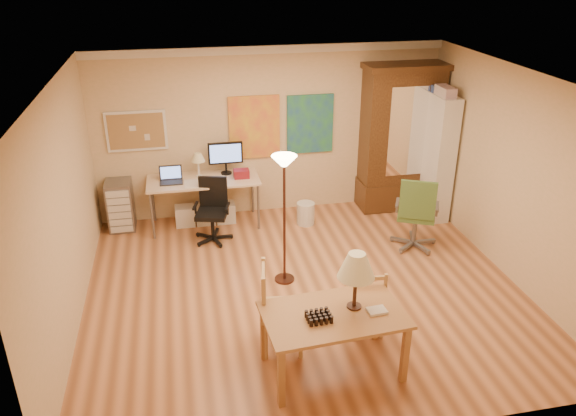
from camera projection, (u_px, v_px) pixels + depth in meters
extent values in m
plane|color=brown|center=(304.00, 288.00, 7.27)|extent=(5.50, 5.50, 0.00)
cube|color=white|center=(269.00, 49.00, 8.35)|extent=(5.50, 0.08, 0.12)
cube|color=tan|center=(136.00, 131.00, 8.47)|extent=(0.90, 0.04, 0.62)
cube|color=yellow|center=(254.00, 127.00, 8.81)|extent=(0.80, 0.04, 1.00)
cube|color=#23598F|center=(310.00, 124.00, 8.97)|extent=(0.75, 0.04, 0.95)
cube|color=olive|center=(334.00, 315.00, 5.60)|extent=(1.47, 0.95, 0.04)
cube|color=olive|center=(281.00, 378.00, 5.28)|extent=(0.07, 0.07, 0.67)
cube|color=olive|center=(405.00, 354.00, 5.59)|extent=(0.07, 0.07, 0.67)
cube|color=olive|center=(264.00, 333.00, 5.90)|extent=(0.07, 0.07, 0.67)
cube|color=olive|center=(376.00, 313.00, 6.21)|extent=(0.07, 0.07, 0.67)
cylinder|color=black|center=(354.00, 306.00, 5.68)|extent=(0.15, 0.15, 0.02)
cylinder|color=black|center=(355.00, 291.00, 5.61)|extent=(0.04, 0.04, 0.38)
cone|color=beige|center=(356.00, 265.00, 5.48)|extent=(0.38, 0.38, 0.26)
cube|color=silver|center=(377.00, 311.00, 5.60)|extent=(0.20, 0.15, 0.03)
cube|color=black|center=(319.00, 317.00, 5.47)|extent=(0.28, 0.23, 0.08)
cube|color=#9F6E49|center=(365.00, 301.00, 6.32)|extent=(0.43, 0.41, 0.04)
cube|color=#9F6E49|center=(376.00, 307.00, 6.57)|extent=(0.04, 0.04, 0.38)
cube|color=#9F6E49|center=(347.00, 309.00, 6.54)|extent=(0.04, 0.04, 0.38)
cube|color=#9F6E49|center=(382.00, 324.00, 6.28)|extent=(0.04, 0.04, 0.38)
cube|color=#9F6E49|center=(353.00, 325.00, 6.25)|extent=(0.04, 0.04, 0.38)
cube|color=#9F6E49|center=(385.00, 291.00, 6.10)|extent=(0.04, 0.04, 0.44)
cube|color=#9F6E49|center=(355.00, 293.00, 6.07)|extent=(0.04, 0.04, 0.44)
cube|color=#9F6E49|center=(370.00, 289.00, 6.07)|extent=(0.34, 0.06, 0.04)
cube|color=#9F6E49|center=(282.00, 310.00, 6.02)|extent=(0.52, 0.54, 0.04)
cube|color=#9F6E49|center=(301.00, 340.00, 5.95)|extent=(0.05, 0.05, 0.46)
cube|color=#9F6E49|center=(299.00, 318.00, 6.32)|extent=(0.05, 0.05, 0.46)
cube|color=#9F6E49|center=(265.00, 341.00, 5.93)|extent=(0.05, 0.05, 0.46)
cube|color=#9F6E49|center=(264.00, 318.00, 6.30)|extent=(0.05, 0.05, 0.46)
cube|color=#9F6E49|center=(264.00, 300.00, 5.72)|extent=(0.05, 0.05, 0.53)
cube|color=#9F6E49|center=(264.00, 279.00, 6.08)|extent=(0.05, 0.05, 0.53)
cube|color=#9F6E49|center=(264.00, 285.00, 5.88)|extent=(0.10, 0.41, 0.05)
cylinder|color=#3E2019|center=(285.00, 279.00, 7.46)|extent=(0.26, 0.26, 0.03)
cylinder|color=#3E2019|center=(284.00, 223.00, 7.11)|extent=(0.03, 0.03, 1.64)
cone|color=#FFE0A5|center=(284.00, 161.00, 6.76)|extent=(0.32, 0.32, 0.13)
cube|color=beige|center=(203.00, 180.00, 8.63)|extent=(1.71, 0.75, 0.03)
cylinder|color=slate|center=(152.00, 216.00, 8.37)|extent=(0.04, 0.04, 0.75)
cylinder|color=slate|center=(258.00, 207.00, 8.66)|extent=(0.04, 0.04, 0.75)
cylinder|color=slate|center=(153.00, 199.00, 8.94)|extent=(0.04, 0.04, 0.75)
cylinder|color=slate|center=(253.00, 191.00, 9.23)|extent=(0.04, 0.04, 0.75)
cube|color=black|center=(171.00, 182.00, 8.49)|extent=(0.34, 0.24, 0.02)
cube|color=black|center=(171.00, 171.00, 8.59)|extent=(0.34, 0.06, 0.22)
cube|color=black|center=(225.00, 153.00, 8.69)|extent=(0.53, 0.04, 0.34)
cone|color=beige|center=(198.00, 157.00, 8.58)|extent=(0.21, 0.21, 0.13)
cube|color=silver|center=(193.00, 184.00, 8.45)|extent=(0.27, 0.34, 0.01)
cube|color=maroon|center=(241.00, 174.00, 8.66)|extent=(0.24, 0.17, 0.13)
cube|color=white|center=(185.00, 216.00, 8.88)|extent=(0.30, 0.26, 0.32)
cube|color=white|center=(205.00, 214.00, 8.94)|extent=(0.30, 0.26, 0.32)
cube|color=silver|center=(226.00, 212.00, 8.99)|extent=(0.30, 0.26, 0.32)
cylinder|color=black|center=(213.00, 227.00, 8.37)|extent=(0.06, 0.06, 0.37)
cube|color=black|center=(212.00, 214.00, 8.28)|extent=(0.53, 0.52, 0.06)
cube|color=black|center=(213.00, 191.00, 8.35)|extent=(0.42, 0.15, 0.48)
cube|color=black|center=(195.00, 206.00, 8.24)|extent=(0.11, 0.28, 0.03)
cube|color=black|center=(227.00, 206.00, 8.22)|extent=(0.11, 0.28, 0.03)
cylinder|color=slate|center=(415.00, 229.00, 8.20)|extent=(0.06, 0.06, 0.43)
cube|color=#43612C|center=(416.00, 214.00, 8.10)|extent=(0.68, 0.67, 0.08)
cube|color=#43612C|center=(418.00, 200.00, 7.75)|extent=(0.47, 0.26, 0.56)
cube|color=slate|center=(437.00, 207.00, 7.97)|extent=(0.18, 0.31, 0.03)
cube|color=slate|center=(397.00, 203.00, 8.09)|extent=(0.18, 0.31, 0.03)
cube|color=slate|center=(121.00, 205.00, 8.69)|extent=(0.39, 0.45, 0.78)
cube|color=silver|center=(120.00, 211.00, 8.48)|extent=(0.33, 0.02, 0.67)
cube|color=#351B0E|center=(399.00, 140.00, 9.15)|extent=(1.22, 0.55, 2.32)
cube|color=#351B0E|center=(395.00, 192.00, 9.54)|extent=(1.26, 0.60, 0.46)
cube|color=white|center=(407.00, 132.00, 8.81)|extent=(0.61, 0.01, 1.44)
cube|color=#351B0E|center=(406.00, 66.00, 8.65)|extent=(1.30, 0.62, 0.09)
cube|color=white|center=(436.00, 156.00, 8.91)|extent=(0.30, 0.80, 2.00)
cube|color=#993333|center=(434.00, 190.00, 8.99)|extent=(0.18, 0.40, 0.24)
cube|color=#334C99|center=(432.00, 113.00, 8.80)|extent=(0.18, 0.28, 0.20)
cylinder|color=silver|center=(306.00, 213.00, 8.91)|extent=(0.29, 0.29, 0.36)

